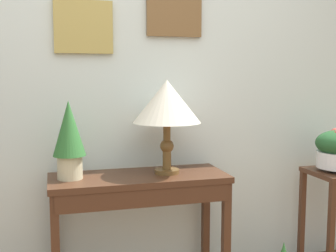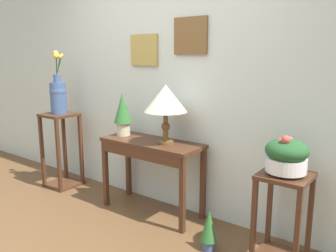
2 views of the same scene
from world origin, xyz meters
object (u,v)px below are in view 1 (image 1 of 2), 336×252
table_lamp (167,104)px  pedestal_stand_right (336,222)px  potted_plant_on_console (69,136)px  console_table (140,195)px

table_lamp → pedestal_stand_right: size_ratio=0.79×
table_lamp → pedestal_stand_right: 1.40m
potted_plant_on_console → pedestal_stand_right: bearing=-2.4°
potted_plant_on_console → pedestal_stand_right: size_ratio=0.63×
pedestal_stand_right → console_table: bearing=178.4°
console_table → table_lamp: bearing=7.7°
console_table → pedestal_stand_right: console_table is taller
pedestal_stand_right → table_lamp: bearing=177.0°
console_table → table_lamp: (0.17, 0.02, 0.53)m
console_table → potted_plant_on_console: 0.53m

